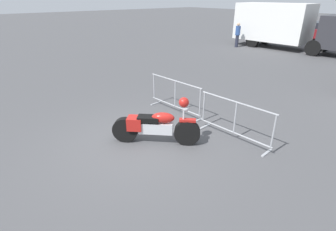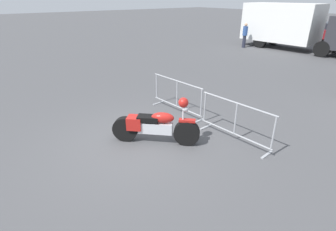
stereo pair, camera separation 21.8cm
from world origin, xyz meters
name	(u,v)px [view 1 (the left image)]	position (x,y,z in m)	size (l,w,h in m)	color
ground_plane	(139,144)	(0.00, 0.00, 0.00)	(120.00, 120.00, 0.00)	#4C4C4F
motorcycle	(156,126)	(0.21, 0.40, 0.48)	(1.73, 1.70, 1.27)	black
crowd_barrier_near	(175,96)	(-0.95, 2.07, 0.55)	(2.16, 0.57, 1.07)	#9EA0A5
crowd_barrier_far	(235,120)	(1.38, 2.07, 0.55)	(2.16, 0.57, 1.07)	#9EA0A5
box_truck	(285,24)	(-4.54, 15.28, 1.64)	(7.81, 2.67, 2.98)	white
parked_car_silver	(268,25)	(-10.21, 22.80, 0.74)	(1.83, 4.32, 1.46)	#B7BABF
parked_car_black	(291,27)	(-7.53, 22.32, 0.72)	(1.79, 4.23, 1.42)	black
parked_car_maroon	(320,30)	(-4.85, 22.17, 0.70)	(1.74, 4.09, 1.38)	maroon
pedestrian	(238,34)	(-6.93, 13.28, 0.92)	(0.41, 0.41, 1.69)	#262838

